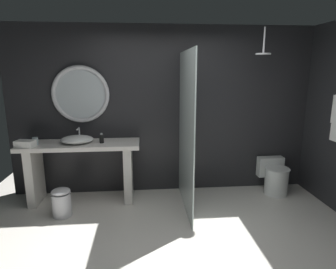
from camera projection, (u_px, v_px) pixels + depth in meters
The scene contains 12 objects.
ground_plane at pixel (181, 262), 2.93m from camera, with size 5.76×5.76×0.00m, color silver.
back_wall_panel at pixel (165, 111), 4.49m from camera, with size 4.80×0.10×2.60m, color #232326.
vanity_counter at pixel (82, 163), 4.20m from camera, with size 1.72×0.55×0.90m.
vessel_sink at pixel (77, 139), 4.11m from camera, with size 0.46×0.38×0.20m.
tumbler_cup at pixel (35, 141), 4.02m from camera, with size 0.08×0.08×0.11m, color silver.
soap_dispenser at pixel (102, 139), 4.12m from camera, with size 0.06×0.06×0.15m.
round_wall_mirror at pixel (81, 94), 4.23m from camera, with size 0.85×0.06×0.85m.
shower_glass_panel at pixel (186, 133), 3.88m from camera, with size 0.02×1.29×2.19m, color silver.
rain_shower_head at pixel (263, 51), 3.87m from camera, with size 0.20×0.20×0.36m.
toilet at pixel (275, 177), 4.55m from camera, with size 0.42×0.53×0.54m.
waste_bin at pixel (62, 202), 3.82m from camera, with size 0.25×0.25×0.39m.
folded_hand_towel at pixel (25, 144), 3.89m from camera, with size 0.25×0.15×0.09m, color white.
Camera 1 is at (-0.36, -2.55, 1.93)m, focal length 30.39 mm.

